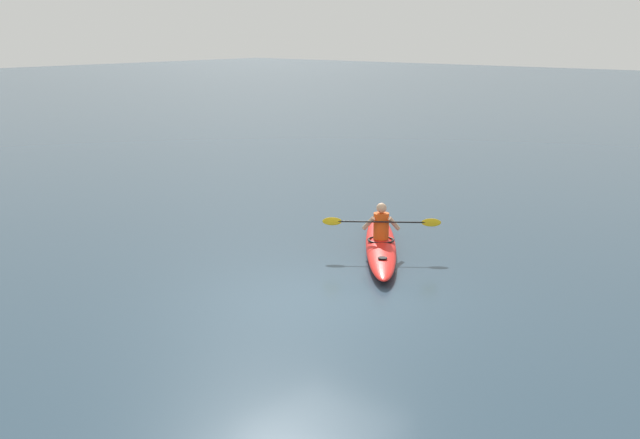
# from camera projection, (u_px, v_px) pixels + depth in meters

# --- Properties ---
(ground_plane) EXTENTS (160.00, 160.00, 0.00)m
(ground_plane) POSITION_uv_depth(u_px,v_px,m) (324.00, 298.00, 13.63)
(ground_plane) COLOR #283D4C
(kayak) EXTENTS (3.42, 4.26, 0.31)m
(kayak) POSITION_uv_depth(u_px,v_px,m) (381.00, 245.00, 16.41)
(kayak) COLOR red
(kayak) RESTS_ON ground
(kayaker) EXTENTS (1.96, 1.49, 0.76)m
(kayaker) POSITION_uv_depth(u_px,v_px,m) (381.00, 223.00, 16.19)
(kayaker) COLOR #E04C14
(kayaker) RESTS_ON kayak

